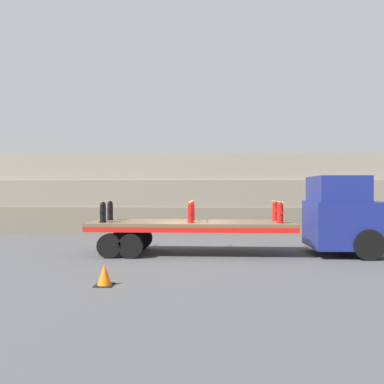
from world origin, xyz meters
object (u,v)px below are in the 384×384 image
Objects in this scene: fire_hydrant_black_far_0 at (110,211)px; traffic_cone at (104,275)px; truck_cab at (345,216)px; fire_hydrant_red_near_2 at (280,213)px; fire_hydrant_black_near_0 at (103,212)px; fire_hydrant_red_far_1 at (192,211)px; flatbed_trailer at (173,228)px; fire_hydrant_red_near_1 at (191,213)px; fire_hydrant_red_far_2 at (275,211)px.

fire_hydrant_black_far_0 is 1.39× the size of traffic_cone.
fire_hydrant_red_near_2 is at bearing -168.63° from truck_cab.
fire_hydrant_black_near_0 and fire_hydrant_red_far_1 have the same top height.
truck_cab is at bearing 3.20° from fire_hydrant_black_near_0.
truck_cab is 6.23m from fire_hydrant_red_far_1.
truck_cab is at bearing 11.37° from fire_hydrant_red_near_2.
flatbed_trailer is 2.90m from fire_hydrant_black_far_0.
fire_hydrant_red_near_1 and fire_hydrant_red_near_2 have the same top height.
truck_cab is 3.85× the size of fire_hydrant_black_near_0.
fire_hydrant_red_near_1 is (3.51, -1.09, 0.00)m from fire_hydrant_black_far_0.
flatbed_trailer is at bearing -143.64° from fire_hydrant_red_far_1.
fire_hydrant_black_far_0 is at bearing 90.00° from fire_hydrant_black_near_0.
fire_hydrant_red_near_1 is at bearing -162.78° from fire_hydrant_red_far_2.
flatbed_trailer is 10.00× the size of fire_hydrant_red_near_2.
fire_hydrant_red_far_1 is 1.00× the size of fire_hydrant_red_far_2.
fire_hydrant_red_far_2 reaches higher than traffic_cone.
fire_hydrant_black_near_0 is at bearing 180.00° from fire_hydrant_red_near_1.
fire_hydrant_red_far_1 is at bearing 0.00° from fire_hydrant_black_far_0.
truck_cab is 3.85× the size of fire_hydrant_black_far_0.
fire_hydrant_red_near_1 reaches higher than traffic_cone.
fire_hydrant_red_near_2 is at bearing 0.00° from fire_hydrant_red_near_1.
fire_hydrant_black_far_0 and fire_hydrant_red_far_1 have the same top height.
fire_hydrant_red_near_2 is at bearing 0.00° from fire_hydrant_black_near_0.
fire_hydrant_black_near_0 is at bearing 106.49° from traffic_cone.
fire_hydrant_red_near_1 and fire_hydrant_red_far_1 have the same top height.
fire_hydrant_black_near_0 and fire_hydrant_red_far_2 have the same top height.
fire_hydrant_black_near_0 is 1.00× the size of fire_hydrant_red_near_2.
truck_cab is at bearing -3.20° from fire_hydrant_black_far_0.
fire_hydrant_black_far_0 is at bearing 180.00° from fire_hydrant_red_far_2.
fire_hydrant_red_near_1 is at bearing -36.36° from flatbed_trailer.
traffic_cone is at bearing -76.52° from fire_hydrant_black_far_0.
truck_cab is 3.85× the size of fire_hydrant_red_near_1.
fire_hydrant_red_near_1 is 3.51m from fire_hydrant_red_near_2.
fire_hydrant_black_near_0 and fire_hydrant_red_near_1 have the same top height.
fire_hydrant_red_far_1 is 6.27m from traffic_cone.
truck_cab is 5.36× the size of traffic_cone.
truck_cab is 6.96m from flatbed_trailer.
fire_hydrant_red_far_1 is at bearing 175.00° from truck_cab.
truck_cab is at bearing 5.00° from fire_hydrant_red_near_1.
fire_hydrant_red_far_1 is at bearing 90.00° from fire_hydrant_red_near_1.
fire_hydrant_red_far_2 is (-2.70, 0.54, 0.15)m from truck_cab.
fire_hydrant_red_near_1 is 3.67m from fire_hydrant_red_far_2.
fire_hydrant_black_far_0 is 1.00× the size of fire_hydrant_red_far_1.
fire_hydrant_red_far_1 is (-6.21, 0.54, 0.15)m from truck_cab.
flatbed_trailer reaches higher than traffic_cone.
fire_hydrant_red_far_1 is at bearing 36.36° from flatbed_trailer.
fire_hydrant_black_near_0 is at bearing -176.80° from truck_cab.
truck_cab reaches higher than flatbed_trailer.
fire_hydrant_red_far_1 is (3.51, 0.00, 0.00)m from fire_hydrant_black_far_0.
fire_hydrant_red_near_2 is at bearing -8.81° from fire_hydrant_black_far_0.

